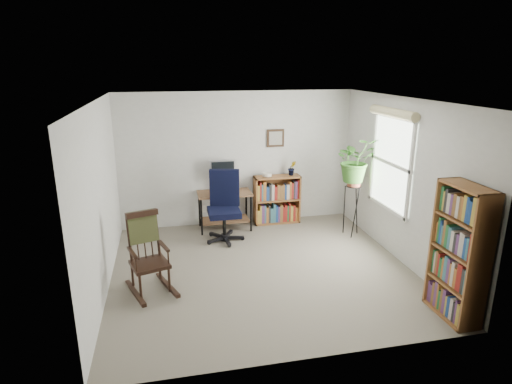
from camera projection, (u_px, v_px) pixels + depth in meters
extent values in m
cube|color=gray|center=(262.00, 269.00, 6.16)|extent=(4.20, 4.00, 0.00)
cube|color=silver|center=(263.00, 100.00, 5.47)|extent=(4.20, 4.00, 0.00)
cube|color=silver|center=(237.00, 159.00, 7.69)|extent=(4.20, 0.00, 2.40)
cube|color=silver|center=(310.00, 249.00, 3.95)|extent=(4.20, 0.00, 2.40)
cube|color=silver|center=(100.00, 200.00, 5.40)|extent=(0.00, 4.00, 2.40)
cube|color=silver|center=(402.00, 181.00, 6.24)|extent=(0.00, 4.00, 2.40)
cube|color=black|center=(225.00, 194.00, 7.39)|extent=(0.40, 0.15, 0.02)
imported|color=#366C26|center=(357.00, 138.00, 6.94)|extent=(1.69, 1.88, 1.46)
imported|color=#366C26|center=(292.00, 172.00, 7.80)|extent=(0.13, 0.24, 0.11)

